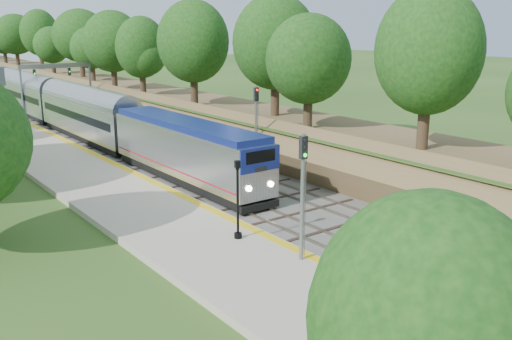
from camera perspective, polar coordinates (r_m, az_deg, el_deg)
ground at (r=24.94m, az=18.21°, el=-11.71°), size 320.00×320.00×0.00m
trackbed at (r=76.11m, az=-20.56°, el=5.51°), size 9.50×170.00×0.28m
platform at (r=33.22m, az=-10.60°, el=-4.23°), size 6.40×68.00×0.38m
yellow_stripe at (r=34.43m, az=-6.36°, el=-3.06°), size 0.55×68.00×0.01m
embankment at (r=78.57m, az=-14.81°, el=7.60°), size 10.64×170.00×11.70m
signal_gantry at (r=70.95m, az=-19.35°, el=8.91°), size 8.40×0.38×6.20m
trees_behind_platform at (r=34.53m, az=-23.35°, el=2.99°), size 7.82×53.32×7.21m
train at (r=82.35m, az=-23.48°, el=7.30°), size 2.78×111.79×4.09m
lamppost_mid at (r=21.05m, az=14.50°, el=-9.01°), size 0.46×0.46×4.69m
lamppost_far at (r=27.85m, az=-1.84°, el=-3.43°), size 0.39×0.39×3.94m
signal_platform at (r=24.89m, az=4.68°, el=-1.39°), size 0.34×0.27×5.75m
signal_farside at (r=42.37m, az=0.01°, el=5.19°), size 0.34×0.27×6.13m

